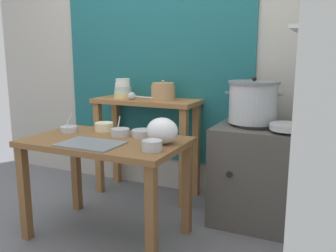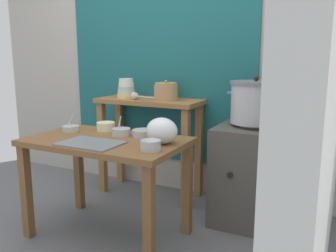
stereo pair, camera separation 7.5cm
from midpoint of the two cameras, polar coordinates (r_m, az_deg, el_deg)
ground_plane at (r=2.80m, az=-8.33°, el=-16.46°), size 9.00×9.00×0.00m
wall_back at (r=3.40m, az=3.03°, el=11.34°), size 4.40×0.12×2.60m
wall_right at (r=2.22m, az=25.84°, el=10.27°), size 0.30×3.20×2.60m
prep_table at (r=2.57m, az=-8.88°, el=-4.41°), size 1.10×0.66×0.72m
back_shelf_table at (r=3.31m, az=-2.29°, el=0.49°), size 0.96×0.40×0.90m
stove_block at (r=2.92m, az=14.48°, el=-7.34°), size 0.60×0.61×0.78m
steamer_pot at (r=2.82m, az=14.33°, el=3.66°), size 0.43×0.39×0.35m
clay_pot at (r=3.19m, az=0.35°, el=5.46°), size 0.21×0.21×0.18m
bowl_stack_enamel at (r=3.37m, az=-5.96°, el=5.78°), size 0.17×0.17×0.18m
ladle at (r=3.21m, az=-4.47°, el=4.74°), size 0.29×0.11×0.07m
serving_tray at (r=2.41m, az=-11.28°, el=-2.70°), size 0.40×0.28×0.01m
plastic_bag at (r=2.35m, az=-0.07°, el=-0.75°), size 0.21×0.17×0.17m
wide_pan at (r=2.63m, az=19.47°, el=-0.24°), size 0.26×0.26×0.04m
prep_bowl_0 at (r=2.58m, az=-3.07°, el=-1.07°), size 0.16×0.16×0.05m
prep_bowl_1 at (r=2.81m, az=-9.03°, el=-0.01°), size 0.14×0.14×0.07m
prep_bowl_2 at (r=2.84m, az=-14.35°, el=-0.34°), size 0.13×0.13×0.14m
prep_bowl_3 at (r=2.19m, az=-1.78°, el=-3.02°), size 0.13×0.13×0.07m
prep_bowl_4 at (r=2.62m, az=-6.59°, el=-0.88°), size 0.13×0.13×0.14m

